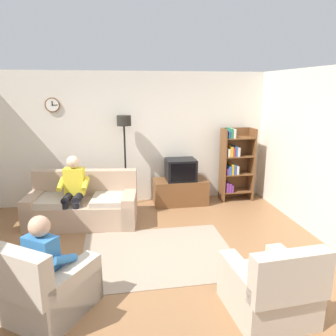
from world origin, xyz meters
The scene contains 12 objects.
ground_plane centered at (0.00, 0.00, 0.00)m, with size 12.00×12.00×0.00m, color #8C603D.
back_wall_assembly centered at (0.00, 2.66, 1.35)m, with size 6.20×0.17×2.70m.
couch centered at (-0.99, 1.59, 0.31)m, with size 2.00×1.12×0.90m.
tv_stand centered at (0.93, 2.25, 0.26)m, with size 1.10×0.56×0.52m.
tv centered at (0.93, 2.23, 0.74)m, with size 0.60×0.49×0.44m.
bookshelf centered at (2.12, 2.32, 0.81)m, with size 0.68×0.36×1.57m.
floor_lamp centered at (-0.19, 2.35, 1.45)m, with size 0.28×0.28×1.85m.
armchair_near_window centered at (-1.19, -0.83, 0.29)m, with size 1.16×1.18×0.90m.
armchair_near_bookshelf centered at (1.16, -1.26, 0.29)m, with size 0.86×0.93×0.90m.
area_rug centered at (0.18, 0.21, 0.01)m, with size 2.20×1.70×0.01m, color gray.
person_on_couch centered at (-1.12, 1.48, 0.70)m, with size 0.55×0.57×1.24m.
person_in_left_armchair centered at (-1.14, -0.76, 0.60)m, with size 0.61×0.64×1.12m.
Camera 1 is at (-0.41, -4.03, 2.38)m, focal length 34.40 mm.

